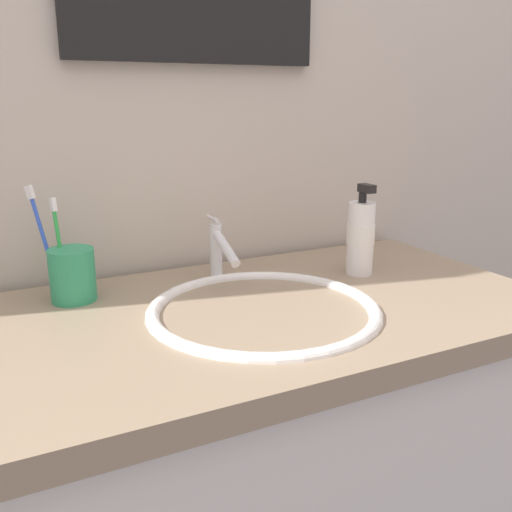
{
  "coord_description": "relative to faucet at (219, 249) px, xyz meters",
  "views": [
    {
      "loc": [
        -0.42,
        -0.82,
        1.27
      ],
      "look_at": [
        -0.01,
        0.0,
        1.01
      ],
      "focal_mm": 39.74,
      "sensor_mm": 36.0,
      "label": 1
    }
  ],
  "objects": [
    {
      "name": "tiled_wall_back",
      "position": [
        0.01,
        0.15,
        0.22
      ],
      "size": [
        2.23,
        0.04,
        2.4
      ],
      "primitive_type": "cube",
      "color": "beige",
      "rests_on": "ground"
    },
    {
      "name": "sink_basin",
      "position": [
        0.0,
        -0.19,
        -0.09
      ],
      "size": [
        0.4,
        0.4,
        0.1
      ],
      "color": "white",
      "rests_on": "vanity_counter"
    },
    {
      "name": "faucet",
      "position": [
        0.0,
        0.0,
        0.0
      ],
      "size": [
        0.02,
        0.14,
        0.12
      ],
      "color": "silver",
      "rests_on": "sink_basin"
    },
    {
      "name": "toothbrush_cup",
      "position": [
        -0.28,
        0.01,
        -0.02
      ],
      "size": [
        0.08,
        0.08,
        0.09
      ],
      "primitive_type": "cylinder",
      "color": "#2D9966",
      "rests_on": "vanity_counter"
    },
    {
      "name": "toothbrush_blue",
      "position": [
        -0.32,
        0.04,
        0.05
      ],
      "size": [
        0.04,
        0.05,
        0.2
      ],
      "color": "blue",
      "rests_on": "toothbrush_cup"
    },
    {
      "name": "toothbrush_green",
      "position": [
        -0.29,
        0.03,
        0.04
      ],
      "size": [
        0.02,
        0.04,
        0.18
      ],
      "color": "green",
      "rests_on": "toothbrush_cup"
    },
    {
      "name": "soap_dispenser",
      "position": [
        0.27,
        -0.09,
        0.02
      ],
      "size": [
        0.06,
        0.06,
        0.19
      ],
      "color": "white",
      "rests_on": "vanity_counter"
    }
  ]
}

